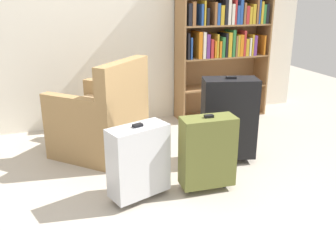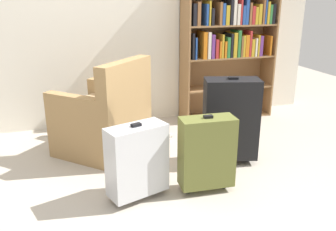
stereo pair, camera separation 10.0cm
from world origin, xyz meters
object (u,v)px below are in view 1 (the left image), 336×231
Objects in this scene: bookshelf at (224,27)px; armchair at (102,121)px; suitcase_silver at (139,161)px; suitcase_black at (229,118)px; suitcase_olive at (208,152)px; mug at (163,137)px.

bookshelf is 1.85m from armchair.
bookshelf is 3.09× the size of suitcase_silver.
armchair is 1.17m from suitcase_black.
armchair is at bearing 123.36° from suitcase_olive.
suitcase_silver is 0.97× the size of suitcase_olive.
suitcase_olive is 0.78× the size of suitcase_black.
suitcase_olive is at bearing -120.32° from bookshelf.
armchair is 1.68× the size of suitcase_silver.
armchair reaches higher than suitcase_silver.
suitcase_black reaches higher than suitcase_silver.
suitcase_olive is at bearing -56.64° from armchair.
bookshelf is 15.21× the size of mug.
suitcase_silver reaches higher than mug.
bookshelf is at bearing 65.70° from suitcase_black.
mug is at bearing 91.00° from suitcase_olive.
mug is 0.20× the size of suitcase_silver.
armchair is at bearing -157.97° from bookshelf.
suitcase_olive is (0.02, -1.01, 0.27)m from mug.
armchair is at bearing -175.29° from mug.
bookshelf is at bearing 22.03° from armchair.
suitcase_silver is (-1.46, -1.55, -0.77)m from bookshelf.
bookshelf reaches higher than suitcase_black.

